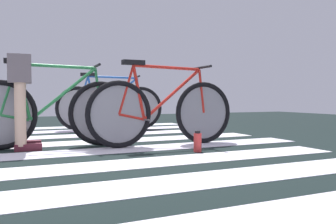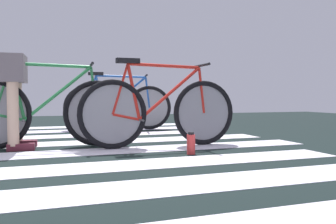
{
  "view_description": "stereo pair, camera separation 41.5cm",
  "coord_description": "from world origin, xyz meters",
  "px_view_note": "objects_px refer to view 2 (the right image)",
  "views": [
    {
      "loc": [
        -0.47,
        -3.58,
        0.56
      ],
      "look_at": [
        1.34,
        0.37,
        0.38
      ],
      "focal_mm": 38.39,
      "sensor_mm": 36.0,
      "label": 1
    },
    {
      "loc": [
        -0.06,
        -3.58,
        0.56
      ],
      "look_at": [
        1.34,
        0.37,
        0.38
      ],
      "focal_mm": 38.39,
      "sensor_mm": 36.0,
      "label": 2
    }
  ],
  "objects_px": {
    "bicycle_2_of_3": "(47,111)",
    "cyclist_2_of_3": "(15,88)",
    "bicycle_1_of_3": "(160,111)",
    "water_bottle": "(191,144)",
    "bicycle_3_of_3": "(118,106)"
  },
  "relations": [
    {
      "from": "bicycle_3_of_3",
      "to": "cyclist_2_of_3",
      "type": "bearing_deg",
      "value": -117.27
    },
    {
      "from": "bicycle_3_of_3",
      "to": "bicycle_1_of_3",
      "type": "bearing_deg",
      "value": -77.84
    },
    {
      "from": "bicycle_2_of_3",
      "to": "bicycle_3_of_3",
      "type": "xyz_separation_m",
      "value": [
        1.11,
        1.79,
        0.0
      ]
    },
    {
      "from": "bicycle_2_of_3",
      "to": "cyclist_2_of_3",
      "type": "relative_size",
      "value": 1.8
    },
    {
      "from": "bicycle_2_of_3",
      "to": "water_bottle",
      "type": "xyz_separation_m",
      "value": [
        1.26,
        -0.9,
        -0.29
      ]
    },
    {
      "from": "cyclist_2_of_3",
      "to": "water_bottle",
      "type": "relative_size",
      "value": 4.62
    },
    {
      "from": "bicycle_1_of_3",
      "to": "bicycle_2_of_3",
      "type": "relative_size",
      "value": 1.0
    },
    {
      "from": "bicycle_1_of_3",
      "to": "bicycle_3_of_3",
      "type": "relative_size",
      "value": 1.01
    },
    {
      "from": "water_bottle",
      "to": "bicycle_3_of_3",
      "type": "bearing_deg",
      "value": 93.1
    },
    {
      "from": "bicycle_1_of_3",
      "to": "cyclist_2_of_3",
      "type": "relative_size",
      "value": 1.8
    },
    {
      "from": "bicycle_1_of_3",
      "to": "bicycle_2_of_3",
      "type": "distance_m",
      "value": 1.18
    },
    {
      "from": "bicycle_2_of_3",
      "to": "cyclist_2_of_3",
      "type": "distance_m",
      "value": 0.39
    },
    {
      "from": "cyclist_2_of_3",
      "to": "bicycle_3_of_3",
      "type": "relative_size",
      "value": 0.56
    },
    {
      "from": "bicycle_1_of_3",
      "to": "cyclist_2_of_3",
      "type": "distance_m",
      "value": 1.51
    },
    {
      "from": "bicycle_1_of_3",
      "to": "bicycle_3_of_3",
      "type": "xyz_separation_m",
      "value": [
        -0.02,
        2.13,
        0.0
      ]
    }
  ]
}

